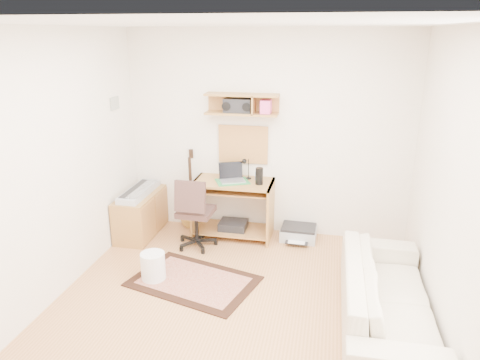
% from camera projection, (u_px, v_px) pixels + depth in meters
% --- Properties ---
extents(floor, '(3.60, 4.00, 0.01)m').
position_uv_depth(floor, '(233.00, 317.00, 4.23)').
color(floor, tan).
rests_on(floor, ground).
extents(ceiling, '(3.60, 4.00, 0.01)m').
position_uv_depth(ceiling, '(231.00, 23.00, 3.41)').
color(ceiling, white).
rests_on(ceiling, ground).
extents(back_wall, '(3.60, 0.01, 2.60)m').
position_uv_depth(back_wall, '(267.00, 135.00, 5.69)').
color(back_wall, white).
rests_on(back_wall, ground).
extents(left_wall, '(0.01, 4.00, 2.60)m').
position_uv_depth(left_wall, '(42.00, 173.00, 4.17)').
color(left_wall, white).
rests_on(left_wall, ground).
extents(right_wall, '(0.01, 4.00, 2.60)m').
position_uv_depth(right_wall, '(460.00, 201.00, 3.48)').
color(right_wall, white).
rests_on(right_wall, ground).
extents(wall_shelf, '(0.90, 0.25, 0.26)m').
position_uv_depth(wall_shelf, '(242.00, 104.00, 5.50)').
color(wall_shelf, '#A8773B').
rests_on(wall_shelf, back_wall).
extents(cork_board, '(0.64, 0.03, 0.49)m').
position_uv_depth(cork_board, '(243.00, 144.00, 5.76)').
color(cork_board, tan).
rests_on(cork_board, back_wall).
extents(wall_photo, '(0.02, 0.20, 0.15)m').
position_uv_depth(wall_photo, '(115.00, 103.00, 5.43)').
color(wall_photo, '#4C8CBF').
rests_on(wall_photo, left_wall).
extents(desk, '(1.00, 0.55, 0.75)m').
position_uv_depth(desk, '(233.00, 209.00, 5.79)').
color(desk, '#A8773B').
rests_on(desk, floor).
extents(laptop, '(0.40, 0.40, 0.23)m').
position_uv_depth(laptop, '(232.00, 173.00, 5.62)').
color(laptop, silver).
rests_on(laptop, desk).
extents(speaker, '(0.09, 0.09, 0.21)m').
position_uv_depth(speaker, '(259.00, 176.00, 5.53)').
color(speaker, black).
rests_on(speaker, desk).
extents(desk_lamp, '(0.09, 0.09, 0.27)m').
position_uv_depth(desk_lamp, '(248.00, 169.00, 5.73)').
color(desk_lamp, black).
rests_on(desk_lamp, desk).
extents(pencil_cup, '(0.08, 0.08, 0.11)m').
position_uv_depth(pencil_cup, '(258.00, 176.00, 5.69)').
color(pencil_cup, '#3854A8').
rests_on(pencil_cup, desk).
extents(boombox, '(0.34, 0.16, 0.17)m').
position_uv_depth(boombox, '(238.00, 106.00, 5.51)').
color(boombox, black).
rests_on(boombox, wall_shelf).
extents(rug, '(1.46, 1.17, 0.02)m').
position_uv_depth(rug, '(194.00, 281.00, 4.81)').
color(rug, tan).
rests_on(rug, floor).
extents(task_chair, '(0.48, 0.48, 0.92)m').
position_uv_depth(task_chair, '(196.00, 212.00, 5.49)').
color(task_chair, '#3B2723').
rests_on(task_chair, floor).
extents(cabinet, '(0.40, 0.90, 0.55)m').
position_uv_depth(cabinet, '(141.00, 214.00, 5.89)').
color(cabinet, '#A8773B').
rests_on(cabinet, floor).
extents(music_keyboard, '(0.26, 0.83, 0.07)m').
position_uv_depth(music_keyboard, '(139.00, 192.00, 5.79)').
color(music_keyboard, '#B2B5BA').
rests_on(music_keyboard, cabinet).
extents(guitar, '(0.33, 0.25, 1.08)m').
position_uv_depth(guitar, '(190.00, 190.00, 5.98)').
color(guitar, '#A97C34').
rests_on(guitar, floor).
extents(waste_basket, '(0.27, 0.27, 0.31)m').
position_uv_depth(waste_basket, '(153.00, 267.00, 4.81)').
color(waste_basket, white).
rests_on(waste_basket, floor).
extents(printer, '(0.46, 0.36, 0.17)m').
position_uv_depth(printer, '(299.00, 233.00, 5.78)').
color(printer, '#A5A8AA').
rests_on(printer, floor).
extents(sofa, '(0.58, 1.97, 0.77)m').
position_uv_depth(sofa, '(389.00, 288.00, 3.99)').
color(sofa, beige).
rests_on(sofa, floor).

